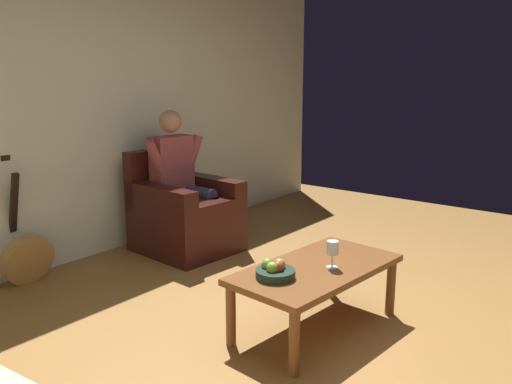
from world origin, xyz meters
The scene contains 8 objects.
ground_plane centered at (0.00, 0.00, 0.00)m, with size 7.13×7.13×0.00m, color olive.
wall_back centered at (0.00, -2.66, 1.29)m, with size 6.34×0.06×2.57m, color beige.
armchair centered at (-0.41, -2.09, 0.33)m, with size 0.79×0.87×0.90m.
person_seated centered at (-0.42, -2.12, 0.68)m, with size 0.65×0.58×1.26m.
coffee_table centered at (0.17, -0.33, 0.36)m, with size 1.16×0.67×0.42m.
guitar centered at (0.90, -2.45, 0.23)m, with size 0.39×0.34×0.99m.
wine_glass_near centered at (0.14, -0.24, 0.53)m, with size 0.07×0.07×0.17m.
fruit_bowl centered at (0.48, -0.42, 0.46)m, with size 0.23×0.23×0.11m.
Camera 1 is at (2.82, 1.27, 1.57)m, focal length 37.01 mm.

